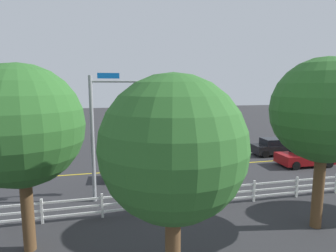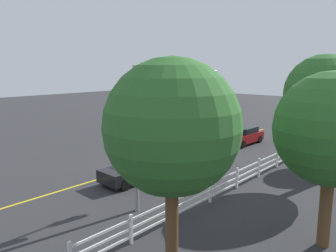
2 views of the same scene
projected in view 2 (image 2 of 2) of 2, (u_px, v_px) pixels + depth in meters
name	position (u px, v px, depth m)	size (l,w,h in m)	color
ground_plane	(143.00, 166.00, 22.58)	(120.00, 120.00, 0.00)	#2D2D30
lane_center_stripe	(180.00, 154.00, 25.55)	(28.00, 0.16, 0.01)	gold
signal_assembly	(164.00, 106.00, 16.17)	(6.48, 0.38, 6.72)	gray
car_0	(137.00, 169.00, 19.56)	(4.37, 2.04, 1.41)	black
car_1	(243.00, 136.00, 29.02)	(4.16, 2.10, 1.44)	maroon
car_2	(208.00, 131.00, 31.05)	(4.12, 2.02, 1.49)	black
white_rail_fence	(259.00, 167.00, 20.22)	(26.10, 0.10, 1.15)	white
tree_0	(172.00, 128.00, 10.47)	(4.36, 4.36, 6.87)	brown
tree_1	(324.00, 94.00, 18.40)	(4.33, 4.33, 7.25)	brown
tree_2	(332.00, 130.00, 11.74)	(4.07, 4.07, 6.43)	brown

